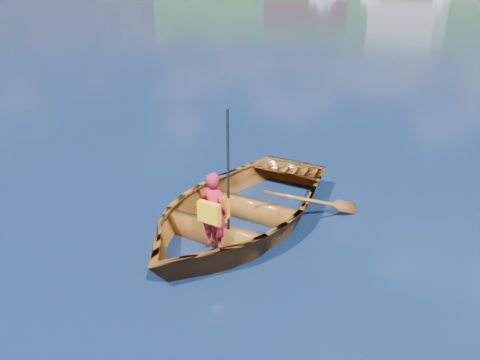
% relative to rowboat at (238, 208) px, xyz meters
% --- Properties ---
extents(ground, '(600.00, 600.00, 0.00)m').
position_rel_rowboat_xyz_m(ground, '(-0.48, -0.63, -0.31)').
color(ground, '#122D48').
rests_on(ground, ground).
extents(rowboat, '(3.57, 4.70, 0.91)m').
position_rel_rowboat_xyz_m(rowboat, '(0.00, 0.00, 0.00)').
color(rowboat, maroon).
rests_on(rowboat, ground).
extents(child_paddler, '(0.45, 0.37, 2.03)m').
position_rel_rowboat_xyz_m(child_paddler, '(0.24, -0.88, 0.38)').
color(child_paddler, '#B21428').
rests_on(child_paddler, ground).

